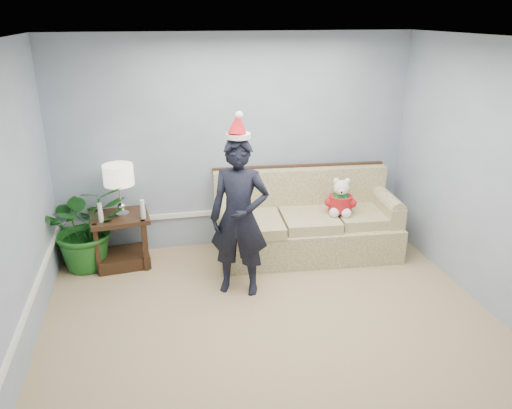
{
  "coord_description": "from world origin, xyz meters",
  "views": [
    {
      "loc": [
        -1.05,
        -3.55,
        2.9
      ],
      "look_at": [
        0.05,
        1.55,
        0.89
      ],
      "focal_mm": 35.0,
      "sensor_mm": 36.0,
      "label": 1
    }
  ],
  "objects_px": {
    "table_lamp": "(119,177)",
    "houseplant": "(86,226)",
    "teddy_bear": "(341,201)",
    "man": "(239,218)",
    "side_table": "(123,245)",
    "sofa": "(306,224)"
  },
  "relations": [
    {
      "from": "sofa",
      "to": "man",
      "type": "bearing_deg",
      "value": -137.65
    },
    {
      "from": "houseplant",
      "to": "man",
      "type": "bearing_deg",
      "value": -28.93
    },
    {
      "from": "man",
      "to": "houseplant",
      "type": "bearing_deg",
      "value": 172.66
    },
    {
      "from": "side_table",
      "to": "teddy_bear",
      "type": "xyz_separation_m",
      "value": [
        2.68,
        -0.28,
        0.47
      ]
    },
    {
      "from": "table_lamp",
      "to": "man",
      "type": "distance_m",
      "value": 1.56
    },
    {
      "from": "table_lamp",
      "to": "houseplant",
      "type": "relative_size",
      "value": 0.58
    },
    {
      "from": "table_lamp",
      "to": "man",
      "type": "relative_size",
      "value": 0.36
    },
    {
      "from": "sofa",
      "to": "table_lamp",
      "type": "relative_size",
      "value": 3.73
    },
    {
      "from": "table_lamp",
      "to": "man",
      "type": "height_order",
      "value": "man"
    },
    {
      "from": "table_lamp",
      "to": "houseplant",
      "type": "xyz_separation_m",
      "value": [
        -0.44,
        0.03,
        -0.59
      ]
    },
    {
      "from": "man",
      "to": "table_lamp",
      "type": "bearing_deg",
      "value": 165.84
    },
    {
      "from": "houseplant",
      "to": "teddy_bear",
      "type": "xyz_separation_m",
      "value": [
        3.08,
        -0.32,
        0.19
      ]
    },
    {
      "from": "teddy_bear",
      "to": "houseplant",
      "type": "bearing_deg",
      "value": -166.46
    },
    {
      "from": "table_lamp",
      "to": "sofa",
      "type": "bearing_deg",
      "value": -3.04
    },
    {
      "from": "table_lamp",
      "to": "houseplant",
      "type": "bearing_deg",
      "value": 175.79
    },
    {
      "from": "table_lamp",
      "to": "teddy_bear",
      "type": "relative_size",
      "value": 1.32
    },
    {
      "from": "houseplant",
      "to": "sofa",
      "type": "bearing_deg",
      "value": -3.23
    },
    {
      "from": "side_table",
      "to": "man",
      "type": "bearing_deg",
      "value": -34.8
    },
    {
      "from": "sofa",
      "to": "teddy_bear",
      "type": "xyz_separation_m",
      "value": [
        0.39,
        -0.17,
        0.35
      ]
    },
    {
      "from": "side_table",
      "to": "teddy_bear",
      "type": "distance_m",
      "value": 2.73
    },
    {
      "from": "houseplant",
      "to": "teddy_bear",
      "type": "distance_m",
      "value": 3.1
    },
    {
      "from": "table_lamp",
      "to": "teddy_bear",
      "type": "bearing_deg",
      "value": -6.27
    }
  ]
}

